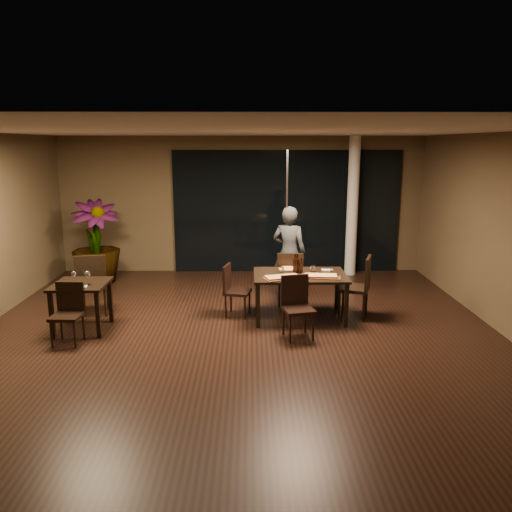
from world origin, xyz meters
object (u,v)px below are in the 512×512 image
Objects in this scene: chair_main_right at (360,284)px; potted_plant at (96,242)px; diner at (289,253)px; bottle_a at (295,264)px; chair_main_near at (297,303)px; chair_main_far at (290,276)px; main_table at (300,278)px; chair_side_near at (68,310)px; bottle_c at (297,263)px; bottle_b at (301,266)px; side_table at (81,291)px; chair_main_left at (233,287)px; chair_side_far at (92,281)px.

potted_plant reaches higher than chair_main_right.
diner is 1.06m from bottle_a.
chair_main_near is 4.92m from potted_plant.
main_table is at bearing 101.60° from chair_main_far.
bottle_c reaches higher than chair_side_near.
diner reaches higher than chair_main_right.
bottle_b is at bearing -28.53° from potted_plant.
side_table is 3.68m from diner.
diner is (-1.08, 1.07, 0.29)m from chair_main_right.
side_table is at bearing 118.75° from chair_main_left.
bottle_a is at bearing 152.21° from main_table.
chair_side_far is 3.48m from diner.
bottle_c is (-1.02, 0.08, 0.33)m from chair_main_right.
chair_main_right is (1.10, -0.64, 0.03)m from chair_main_far.
bottle_a is at bearing -71.66° from chair_main_right.
potted_plant is at bearing 150.70° from bottle_a.
chair_main_right is 1.12m from bottle_a.
chair_main_left reaches higher than main_table.
potted_plant is 5.14× the size of bottle_a.
diner is (3.34, 2.08, 0.38)m from chair_side_near.
chair_main_far is 0.54m from diner.
chair_main_right is at bearing -1.01° from bottle_a.
chair_main_far is at bearing 19.39° from side_table.
bottle_b is (0.14, -0.60, 0.33)m from chair_main_far.
main_table is at bearing 8.37° from side_table.
bottle_b is (0.02, 0.05, 0.20)m from main_table.
potted_plant reaches higher than chair_main_near.
chair_main_far is at bearing 178.50° from chair_side_far.
chair_side_near is (-3.43, -0.98, -0.19)m from main_table.
chair_side_far is 3.32× the size of bottle_c.
main_table is 0.26m from bottle_c.
bottle_c reaches higher than chair_main_right.
chair_main_left is at bearing 172.33° from main_table.
main_table is at bearing -29.27° from potted_plant.
chair_side_near reaches higher than main_table.
chair_side_near is at bearing -162.24° from bottle_c.
main_table is 3.44m from side_table.
main_table is 3.45m from chair_side_far.
side_table is 0.50m from chair_side_near.
bottle_b is at bearing 7.70° from bottle_a.
chair_side_near is at bearing 128.85° from chair_main_left.
chair_main_near is at bearing -95.38° from bottle_c.
chair_main_near is at bearing 6.14° from chair_side_near.
diner is at bearing -16.31° from potted_plant.
chair_main_left is 2.72× the size of bottle_c.
chair_main_right is 1.08m from bottle_c.
chair_main_far is 0.95× the size of chair_main_right.
bottle_a reaches higher than chair_main_near.
chair_main_right is 1.01m from bottle_b.
potted_plant is (-3.86, 3.02, 0.34)m from chair_main_near.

